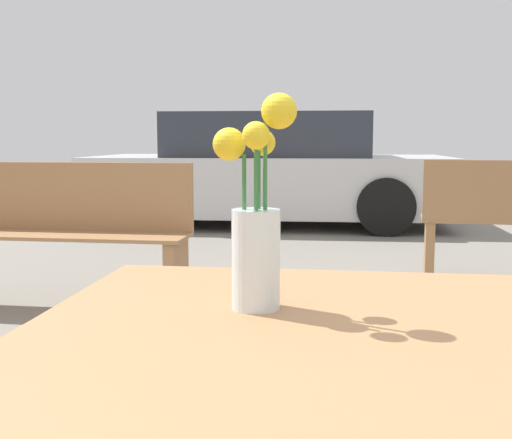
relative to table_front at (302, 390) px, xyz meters
name	(u,v)px	position (x,y,z in m)	size (l,w,h in m)	color
table_front	(302,390)	(0.00, 0.00, 0.00)	(0.92, 0.95, 0.70)	#9E7047
flower_vase	(256,232)	(-0.09, 0.10, 0.22)	(0.14, 0.12, 0.36)	silver
bench_middle	(49,228)	(-1.82, 2.47, -0.14)	(1.72, 0.46, 0.85)	#9E7047
parked_car	(270,171)	(-1.24, 6.50, 0.00)	(4.25, 2.29, 1.28)	silver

